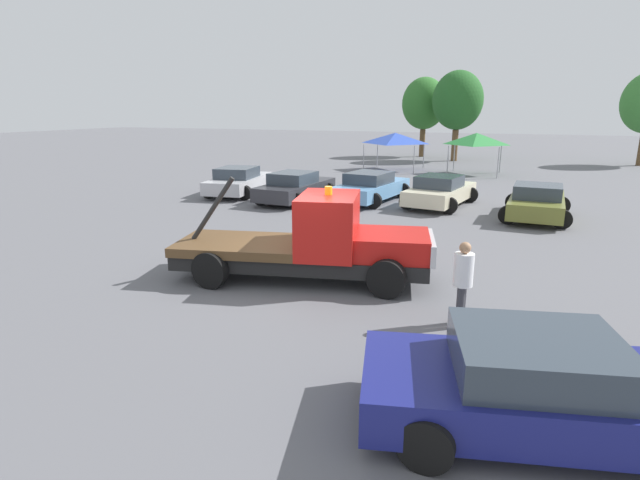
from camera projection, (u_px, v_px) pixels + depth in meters
ground_plane at (301, 279)px, 12.36m from camera, size 160.00×160.00×0.00m
tow_truck at (316, 244)px, 12.07m from camera, size 6.48×3.25×2.51m
foreground_car at (549, 388)px, 6.35m from camera, size 5.16×3.07×1.34m
person_near_truck at (463, 278)px, 9.49m from camera, size 0.37×0.37×1.68m
parked_car_silver at (239, 181)px, 24.49m from camera, size 2.96×4.94×1.34m
parked_car_charcoal at (295, 187)px, 22.61m from camera, size 2.64×4.83×1.34m
parked_car_skyblue at (371, 187)px, 22.60m from camera, size 2.94×5.01×1.34m
parked_car_cream at (440, 191)px, 21.47m from camera, size 2.96×4.73×1.34m
parked_car_olive at (537, 202)px, 18.97m from camera, size 2.61×4.39×1.34m
canopy_tent_blue at (395, 138)px, 33.70m from camera, size 3.43×3.43×2.51m
canopy_tent_green at (476, 139)px, 31.47m from camera, size 3.04×3.04×2.61m
tree_left at (424, 104)px, 42.76m from camera, size 3.76×3.76×6.71m
tree_right at (458, 101)px, 39.10m from camera, size 3.92×3.92×7.00m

